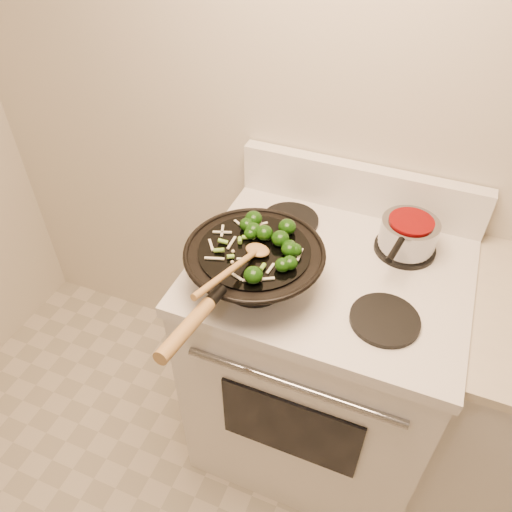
% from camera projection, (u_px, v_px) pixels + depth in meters
% --- Properties ---
extents(stove, '(0.78, 0.67, 1.08)m').
position_uv_depth(stove, '(319.00, 360.00, 1.74)').
color(stove, white).
rests_on(stove, ground).
extents(wok, '(0.37, 0.62, 0.19)m').
position_uv_depth(wok, '(254.00, 265.00, 1.33)').
color(wok, black).
rests_on(wok, stove).
extents(stirfry, '(0.26, 0.25, 0.04)m').
position_uv_depth(stirfry, '(269.00, 241.00, 1.30)').
color(stirfry, '#113408').
rests_on(stirfry, wok).
extents(wooden_spoon, '(0.09, 0.30, 0.08)m').
position_uv_depth(wooden_spoon, '(241.00, 262.00, 1.22)').
color(wooden_spoon, '#A37640').
rests_on(wooden_spoon, wok).
extents(saucepan, '(0.17, 0.27, 0.10)m').
position_uv_depth(saucepan, '(408.00, 234.00, 1.44)').
color(saucepan, gray).
rests_on(saucepan, stove).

